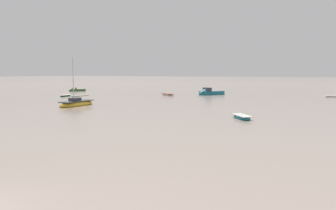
# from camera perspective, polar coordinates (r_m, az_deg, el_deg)

# --- Properties ---
(rowboat_moored_0) EXTENTS (3.06, 2.22, 0.46)m
(rowboat_moored_0) POSITION_cam_1_polar(r_m,az_deg,el_deg) (73.10, 27.26, 1.37)
(rowboat_moored_0) COLOR white
(rowboat_moored_0) RESTS_ON ground
(rowboat_moored_1) EXTENTS (3.97, 2.94, 0.60)m
(rowboat_moored_1) POSITION_cam_1_polar(r_m,az_deg,el_deg) (69.75, -0.02, 1.85)
(rowboat_moored_1) COLOR white
(rowboat_moored_1) RESTS_ON ground
(rowboat_moored_2) EXTENTS (1.47, 3.19, 0.49)m
(rowboat_moored_2) POSITION_cam_1_polar(r_m,az_deg,el_deg) (69.99, -17.88, 1.56)
(rowboat_moored_2) COLOR #23602D
(rowboat_moored_2) RESTS_ON ground
(motorboat_moored_1) EXTENTS (3.65, 4.62, 1.53)m
(motorboat_moored_1) POSITION_cam_1_polar(r_m,az_deg,el_deg) (89.46, -16.22, 2.52)
(motorboat_moored_1) COLOR #23602D
(motorboat_moored_1) RESTS_ON ground
(motorboat_moored_2) EXTENTS (5.35, 6.65, 2.45)m
(motorboat_moored_2) POSITION_cam_1_polar(r_m,az_deg,el_deg) (72.24, 7.21, 2.11)
(motorboat_moored_2) COLOR #197084
(motorboat_moored_2) RESTS_ON ground
(rowboat_moored_4) EXTENTS (3.10, 3.40, 0.54)m
(rowboat_moored_4) POSITION_cam_1_polar(r_m,az_deg,el_deg) (35.25, 13.07, -2.15)
(rowboat_moored_4) COLOR #197084
(rowboat_moored_4) RESTS_ON ground
(sailboat_moored_1) EXTENTS (2.30, 6.77, 7.51)m
(sailboat_moored_1) POSITION_cam_1_polar(r_m,az_deg,el_deg) (49.73, -16.02, 0.25)
(sailboat_moored_1) COLOR gold
(sailboat_moored_1) RESTS_ON ground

